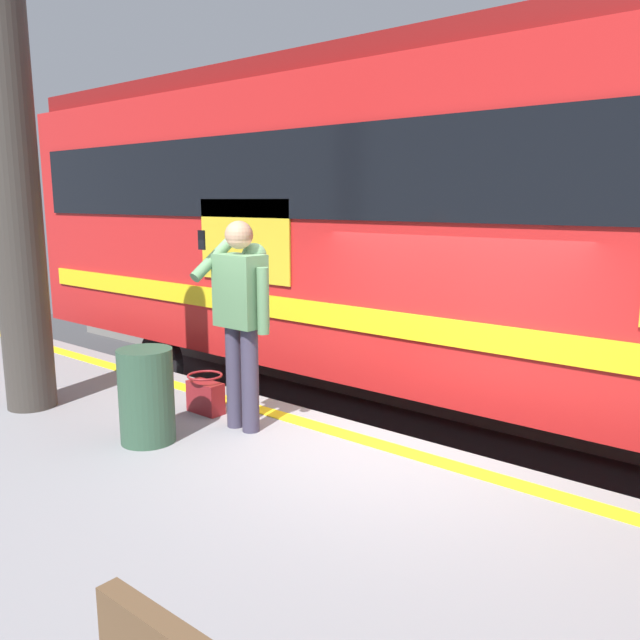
{
  "coord_description": "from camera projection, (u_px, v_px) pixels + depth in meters",
  "views": [
    {
      "loc": [
        -2.72,
        4.13,
        2.8
      ],
      "look_at": [
        0.47,
        0.3,
        1.87
      ],
      "focal_mm": 35.8,
      "sensor_mm": 36.0,
      "label": 1
    }
  ],
  "objects": [
    {
      "name": "trash_bin",
      "position": [
        147.0,
        396.0,
        4.88
      ],
      "size": [
        0.42,
        0.42,
        0.73
      ],
      "primitive_type": "cylinder",
      "color": "#2D4C38",
      "rests_on": "platform"
    },
    {
      "name": "safety_line",
      "position": [
        366.0,
        440.0,
        4.94
      ],
      "size": [
        14.76,
        0.16,
        0.01
      ],
      "primitive_type": "cube",
      "color": "yellow",
      "rests_on": "platform"
    },
    {
      "name": "track_rail_far",
      "position": [
        529.0,
        431.0,
        7.64
      ],
      "size": [
        19.58,
        0.08,
        0.16
      ],
      "primitive_type": "cube",
      "color": "slate",
      "rests_on": "ground"
    },
    {
      "name": "track_rail_near",
      "position": [
        474.0,
        469.0,
        6.55
      ],
      "size": [
        19.58,
        0.08,
        0.16
      ],
      "primitive_type": "cube",
      "color": "slate",
      "rests_on": "ground"
    },
    {
      "name": "handbag",
      "position": [
        205.0,
        395.0,
        5.58
      ],
      "size": [
        0.34,
        0.31,
        0.35
      ],
      "color": "maroon",
      "rests_on": "platform"
    },
    {
      "name": "station_column",
      "position": [
        16.0,
        210.0,
        5.46
      ],
      "size": [
        0.42,
        0.42,
        3.52
      ],
      "primitive_type": "cylinder",
      "color": "#38332D",
      "rests_on": "platform"
    },
    {
      "name": "platform",
      "position": [
        151.0,
        628.0,
        3.51
      ],
      "size": [
        15.06,
        4.63,
        0.97
      ],
      "primitive_type": "cube",
      "color": "gray",
      "rests_on": "ground"
    },
    {
      "name": "ground_plane",
      "position": [
        386.0,
        540.0,
        5.35
      ],
      "size": [
        24.99,
        24.99,
        0.0
      ],
      "primitive_type": "plane",
      "color": "#3D3D3F"
    },
    {
      "name": "train_carriage",
      "position": [
        506.0,
        218.0,
        6.69
      ],
      "size": [
        13.78,
        3.0,
        4.16
      ],
      "color": "red",
      "rests_on": "ground"
    },
    {
      "name": "passenger",
      "position": [
        242.0,
        308.0,
        5.04
      ],
      "size": [
        0.57,
        0.55,
        1.68
      ],
      "color": "#383347",
      "rests_on": "platform"
    }
  ]
}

